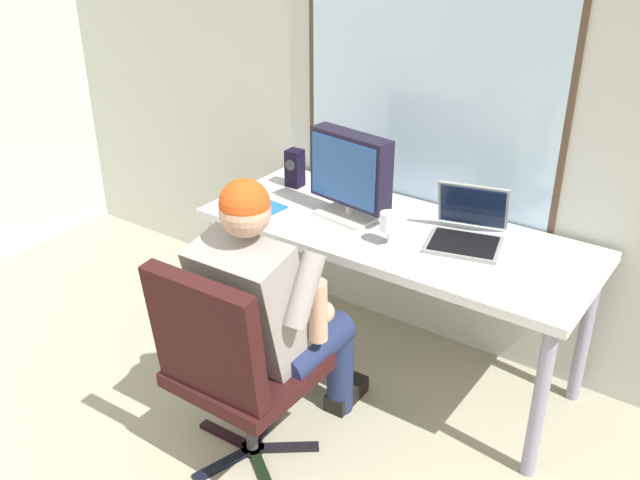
{
  "coord_description": "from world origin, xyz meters",
  "views": [
    {
      "loc": [
        1.26,
        -0.25,
        2.14
      ],
      "look_at": [
        -0.23,
        1.86,
        0.84
      ],
      "focal_mm": 39.58,
      "sensor_mm": 36.0,
      "label": 1
    }
  ],
  "objects_px": {
    "office_chair": "(229,361)",
    "desk": "(395,245)",
    "crt_monitor": "(350,172)",
    "desk_speaker": "(295,168)",
    "cd_case": "(268,207)",
    "laptop": "(468,227)",
    "person_seated": "(269,308)",
    "wine_glass": "(389,223)"
  },
  "relations": [
    {
      "from": "crt_monitor",
      "to": "cd_case",
      "type": "height_order",
      "value": "crt_monitor"
    },
    {
      "from": "laptop",
      "to": "cd_case",
      "type": "relative_size",
      "value": 2.62
    },
    {
      "from": "person_seated",
      "to": "desk_speaker",
      "type": "height_order",
      "value": "person_seated"
    },
    {
      "from": "office_chair",
      "to": "crt_monitor",
      "type": "bearing_deg",
      "value": 94.74
    },
    {
      "from": "desk_speaker",
      "to": "desk",
      "type": "bearing_deg",
      "value": -12.34
    },
    {
      "from": "person_seated",
      "to": "laptop",
      "type": "xyz_separation_m",
      "value": [
        0.48,
        0.79,
        0.18
      ]
    },
    {
      "from": "cd_case",
      "to": "desk",
      "type": "bearing_deg",
      "value": 13.65
    },
    {
      "from": "crt_monitor",
      "to": "cd_case",
      "type": "relative_size",
      "value": 2.74
    },
    {
      "from": "crt_monitor",
      "to": "desk_speaker",
      "type": "relative_size",
      "value": 2.18
    },
    {
      "from": "desk",
      "to": "cd_case",
      "type": "distance_m",
      "value": 0.64
    },
    {
      "from": "desk",
      "to": "cd_case",
      "type": "height_order",
      "value": "cd_case"
    },
    {
      "from": "person_seated",
      "to": "crt_monitor",
      "type": "height_order",
      "value": "person_seated"
    },
    {
      "from": "person_seated",
      "to": "cd_case",
      "type": "bearing_deg",
      "value": 128.88
    },
    {
      "from": "person_seated",
      "to": "crt_monitor",
      "type": "relative_size",
      "value": 2.9
    },
    {
      "from": "person_seated",
      "to": "laptop",
      "type": "relative_size",
      "value": 3.03
    },
    {
      "from": "person_seated",
      "to": "laptop",
      "type": "distance_m",
      "value": 0.94
    },
    {
      "from": "desk",
      "to": "office_chair",
      "type": "bearing_deg",
      "value": -100.13
    },
    {
      "from": "desk",
      "to": "laptop",
      "type": "height_order",
      "value": "laptop"
    },
    {
      "from": "office_chair",
      "to": "person_seated",
      "type": "relative_size",
      "value": 0.78
    },
    {
      "from": "desk",
      "to": "crt_monitor",
      "type": "relative_size",
      "value": 4.23
    },
    {
      "from": "wine_glass",
      "to": "desk_speaker",
      "type": "distance_m",
      "value": 0.78
    },
    {
      "from": "office_chair",
      "to": "desk_speaker",
      "type": "height_order",
      "value": "same"
    },
    {
      "from": "crt_monitor",
      "to": "laptop",
      "type": "height_order",
      "value": "crt_monitor"
    },
    {
      "from": "wine_glass",
      "to": "cd_case",
      "type": "height_order",
      "value": "wine_glass"
    },
    {
      "from": "office_chair",
      "to": "laptop",
      "type": "distance_m",
      "value": 1.18
    },
    {
      "from": "office_chair",
      "to": "crt_monitor",
      "type": "xyz_separation_m",
      "value": [
        -0.08,
        0.95,
        0.45
      ]
    },
    {
      "from": "desk",
      "to": "wine_glass",
      "type": "distance_m",
      "value": 0.23
    },
    {
      "from": "wine_glass",
      "to": "cd_case",
      "type": "xyz_separation_m",
      "value": [
        -0.66,
        -0.0,
        -0.09
      ]
    },
    {
      "from": "office_chair",
      "to": "desk",
      "type": "bearing_deg",
      "value": 79.87
    },
    {
      "from": "wine_glass",
      "to": "desk_speaker",
      "type": "height_order",
      "value": "desk_speaker"
    },
    {
      "from": "person_seated",
      "to": "desk_speaker",
      "type": "xyz_separation_m",
      "value": [
        -0.51,
        0.85,
        0.22
      ]
    },
    {
      "from": "desk_speaker",
      "to": "cd_case",
      "type": "bearing_deg",
      "value": -77.73
    },
    {
      "from": "cd_case",
      "to": "desk_speaker",
      "type": "bearing_deg",
      "value": 102.27
    },
    {
      "from": "desk",
      "to": "crt_monitor",
      "type": "bearing_deg",
      "value": -179.32
    },
    {
      "from": "desk_speaker",
      "to": "person_seated",
      "type": "bearing_deg",
      "value": -59.12
    },
    {
      "from": "desk",
      "to": "crt_monitor",
      "type": "height_order",
      "value": "crt_monitor"
    },
    {
      "from": "person_seated",
      "to": "crt_monitor",
      "type": "bearing_deg",
      "value": 95.93
    },
    {
      "from": "wine_glass",
      "to": "crt_monitor",
      "type": "bearing_deg",
      "value": 154.01
    },
    {
      "from": "person_seated",
      "to": "desk_speaker",
      "type": "bearing_deg",
      "value": 120.88
    },
    {
      "from": "office_chair",
      "to": "laptop",
      "type": "bearing_deg",
      "value": 65.63
    },
    {
      "from": "person_seated",
      "to": "cd_case",
      "type": "relative_size",
      "value": 7.94
    },
    {
      "from": "wine_glass",
      "to": "laptop",
      "type": "bearing_deg",
      "value": 42.51
    }
  ]
}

